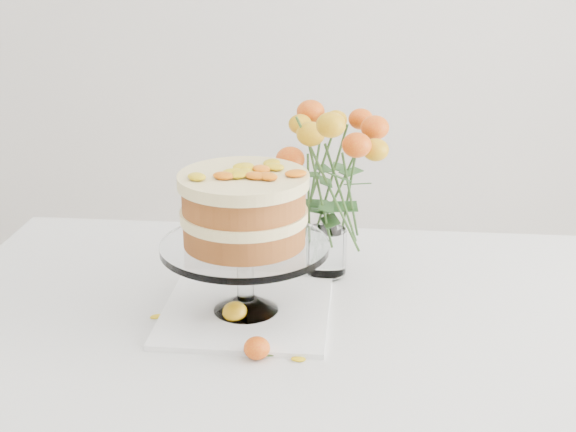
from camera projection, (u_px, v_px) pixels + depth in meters
The scene contains 10 objects.
table at pixel (296, 349), 1.56m from camera, with size 1.43×0.93×0.76m.
napkin at pixel (246, 312), 1.53m from camera, with size 0.31×0.31×0.01m, color white.
cake_stand at pixel (244, 217), 1.46m from camera, with size 0.31×0.31×0.28m.
rose_vase at pixel (328, 164), 1.61m from camera, with size 0.35×0.35×0.42m.
loose_rose_near at pixel (235, 312), 1.49m from camera, with size 0.08×0.05×0.04m.
loose_rose_far at pixel (257, 348), 1.37m from camera, with size 0.08×0.05×0.04m.
stray_petal_a at pixel (225, 333), 1.45m from camera, with size 0.03×0.02×0.00m, color yellow.
stray_petal_b at pixel (278, 347), 1.41m from camera, with size 0.03×0.02×0.00m, color yellow.
stray_petal_c at pixel (298, 359), 1.37m from camera, with size 0.03×0.02×0.00m, color yellow.
stray_petal_d at pixel (157, 317), 1.51m from camera, with size 0.03×0.02×0.00m, color yellow.
Camera 1 is at (0.12, -1.37, 1.46)m, focal length 50.00 mm.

